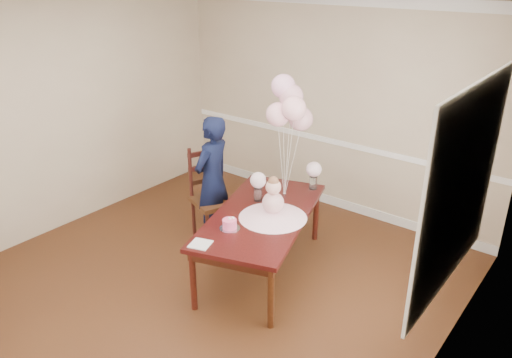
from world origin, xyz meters
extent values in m
cube|color=#351A0D|center=(0.00, 0.00, 0.00)|extent=(4.50, 5.00, 0.00)
cube|color=silver|center=(0.00, 0.00, 2.70)|extent=(4.50, 5.00, 0.02)
cube|color=tan|center=(0.00, 2.50, 1.35)|extent=(4.50, 0.02, 2.70)
cube|color=tan|center=(-2.25, 0.00, 1.35)|extent=(0.02, 5.00, 2.70)
cube|color=tan|center=(2.25, 0.00, 1.35)|extent=(0.02, 5.00, 2.70)
cube|color=white|center=(0.00, 2.49, 0.90)|extent=(4.50, 0.02, 0.07)
cube|color=white|center=(0.00, 2.49, 2.63)|extent=(4.50, 0.02, 0.12)
cube|color=silver|center=(0.00, 2.49, 0.06)|extent=(4.50, 0.02, 0.12)
cube|color=white|center=(2.23, 0.50, 1.55)|extent=(0.02, 1.66, 1.56)
cube|color=silver|center=(2.21, 0.50, 1.55)|extent=(0.01, 1.50, 1.40)
cube|color=black|center=(0.32, 0.66, 0.66)|extent=(1.42, 2.00, 0.05)
cube|color=black|center=(0.32, 0.66, 0.59)|extent=(1.31, 1.89, 0.09)
cylinder|color=black|center=(0.21, -0.25, 0.32)|extent=(0.08, 0.08, 0.63)
cylinder|color=black|center=(0.94, -0.02, 0.32)|extent=(0.08, 0.08, 0.63)
cylinder|color=black|center=(-0.30, 1.33, 0.32)|extent=(0.08, 0.08, 0.63)
cylinder|color=black|center=(0.42, 1.57, 0.32)|extent=(0.08, 0.08, 0.63)
cone|color=#FEBBD0|center=(0.46, 0.66, 0.72)|extent=(0.87, 0.87, 0.09)
sphere|color=pink|center=(0.46, 0.66, 0.84)|extent=(0.22, 0.22, 0.22)
sphere|color=#E4AB9D|center=(0.46, 0.66, 1.01)|extent=(0.15, 0.15, 0.15)
sphere|color=brown|center=(0.46, 0.66, 1.07)|extent=(0.11, 0.11, 0.11)
cylinder|color=#B6B5B9|center=(0.27, 0.21, 0.68)|extent=(0.25, 0.25, 0.01)
cylinder|color=#FF5087|center=(0.27, 0.21, 0.73)|extent=(0.17, 0.17, 0.09)
sphere|color=white|center=(0.27, 0.21, 0.79)|extent=(0.03, 0.03, 0.03)
sphere|color=white|center=(0.29, 0.24, 0.79)|extent=(0.03, 0.03, 0.03)
cylinder|color=silver|center=(0.10, 0.87, 0.75)|extent=(0.11, 0.11, 0.14)
sphere|color=silver|center=(0.10, 0.87, 0.92)|extent=(0.17, 0.17, 0.17)
cylinder|color=white|center=(0.41, 1.50, 0.75)|extent=(0.11, 0.11, 0.14)
sphere|color=white|center=(0.41, 1.50, 0.92)|extent=(0.17, 0.17, 0.17)
cube|color=white|center=(0.25, -0.17, 0.68)|extent=(0.23, 0.23, 0.01)
cylinder|color=silver|center=(0.25, 1.16, 0.69)|extent=(0.05, 0.05, 0.02)
sphere|color=#FFB4C4|center=(0.16, 1.13, 1.59)|extent=(0.25, 0.25, 0.25)
sphere|color=#FFB4C2|center=(0.35, 1.14, 1.68)|extent=(0.25, 0.25, 0.25)
sphere|color=#DC9CAF|center=(0.24, 1.25, 1.77)|extent=(0.25, 0.25, 0.25)
sphere|color=#EFA9CE|center=(0.15, 1.24, 1.86)|extent=(0.25, 0.25, 0.25)
sphere|color=#D899A5|center=(0.36, 1.27, 1.54)|extent=(0.25, 0.25, 0.25)
cylinder|color=white|center=(0.21, 1.15, 1.07)|extent=(0.08, 0.03, 0.76)
cylinder|color=white|center=(0.30, 1.15, 1.11)|extent=(0.10, 0.02, 0.85)
cylinder|color=white|center=(0.25, 1.21, 1.16)|extent=(0.01, 0.09, 0.94)
cylinder|color=silver|center=(0.20, 1.20, 1.20)|extent=(0.10, 0.07, 1.03)
cylinder|color=silver|center=(0.30, 1.22, 1.05)|extent=(0.10, 0.10, 0.70)
cube|color=#3B1F10|center=(-0.53, 0.87, 0.48)|extent=(0.61, 0.61, 0.05)
cylinder|color=black|center=(-0.78, 0.76, 0.23)|extent=(0.06, 0.06, 0.46)
cylinder|color=#33150E|center=(-0.42, 0.62, 0.23)|extent=(0.06, 0.06, 0.46)
cylinder|color=#3D2210|center=(-0.64, 1.12, 0.23)|extent=(0.06, 0.06, 0.46)
cylinder|color=#341B0E|center=(-0.28, 0.98, 0.23)|extent=(0.06, 0.06, 0.46)
cylinder|color=#33110E|center=(-0.80, 0.77, 0.80)|extent=(0.06, 0.06, 0.60)
cylinder|color=#371B0F|center=(-0.66, 1.13, 0.80)|extent=(0.06, 0.06, 0.60)
cube|color=#361A0E|center=(-0.73, 0.95, 0.67)|extent=(0.19, 0.41, 0.05)
cube|color=#35120E|center=(-0.73, 0.95, 0.84)|extent=(0.19, 0.41, 0.05)
cube|color=#35120E|center=(-0.73, 0.95, 1.01)|extent=(0.19, 0.41, 0.05)
imported|color=black|center=(-0.55, 0.86, 0.75)|extent=(0.41, 0.58, 1.50)
camera|label=1|loc=(3.05, -2.95, 3.03)|focal=35.00mm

